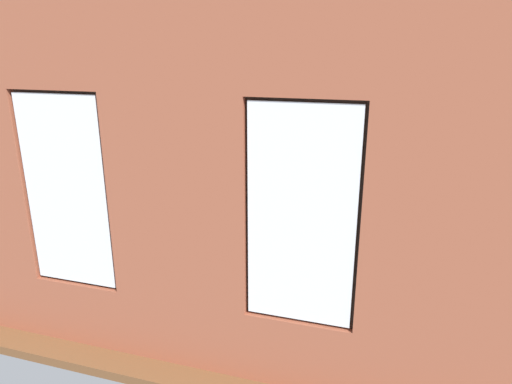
% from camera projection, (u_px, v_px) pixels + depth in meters
% --- Properties ---
extents(ground_plane, '(6.96, 6.07, 0.10)m').
position_uv_depth(ground_plane, '(260.00, 255.00, 7.04)').
color(ground_plane, brown).
extents(brick_wall_with_windows, '(6.36, 0.30, 3.42)m').
position_uv_depth(brick_wall_with_windows, '(176.00, 201.00, 4.10)').
color(brick_wall_with_windows, '#9E5138').
rests_on(brick_wall_with_windows, ground_plane).
extents(white_wall_right, '(0.10, 5.07, 3.42)m').
position_uv_depth(white_wall_right, '(67.00, 134.00, 7.21)').
color(white_wall_right, silver).
rests_on(white_wall_right, ground_plane).
extents(couch_by_window, '(1.88, 0.87, 0.80)m').
position_uv_depth(couch_by_window, '(199.00, 297.00, 5.14)').
color(couch_by_window, black).
rests_on(couch_by_window, ground_plane).
extents(couch_left, '(0.91, 1.98, 0.80)m').
position_uv_depth(couch_left, '(435.00, 260.00, 6.03)').
color(couch_left, black).
rests_on(couch_left, ground_plane).
extents(coffee_table, '(1.51, 0.84, 0.43)m').
position_uv_depth(coffee_table, '(277.00, 224.00, 7.12)').
color(coffee_table, olive).
rests_on(coffee_table, ground_plane).
extents(cup_ceramic, '(0.09, 0.09, 0.11)m').
position_uv_depth(cup_ceramic, '(305.00, 217.00, 7.11)').
color(cup_ceramic, '#4C4C51').
rests_on(cup_ceramic, coffee_table).
extents(candle_jar, '(0.08, 0.08, 0.12)m').
position_uv_depth(candle_jar, '(277.00, 218.00, 7.09)').
color(candle_jar, '#B7333D').
rests_on(candle_jar, coffee_table).
extents(table_plant_small, '(0.16, 0.16, 0.24)m').
position_uv_depth(table_plant_small, '(267.00, 210.00, 7.22)').
color(table_plant_small, beige).
rests_on(table_plant_small, coffee_table).
extents(remote_black, '(0.12, 0.17, 0.02)m').
position_uv_depth(remote_black, '(247.00, 220.00, 7.11)').
color(remote_black, black).
rests_on(remote_black, coffee_table).
extents(remote_silver, '(0.16, 0.14, 0.02)m').
position_uv_depth(remote_silver, '(282.00, 224.00, 6.96)').
color(remote_silver, '#B2B2B7').
rests_on(remote_silver, coffee_table).
extents(media_console, '(1.04, 0.42, 0.58)m').
position_uv_depth(media_console, '(82.00, 226.00, 7.28)').
color(media_console, black).
rests_on(media_console, ground_plane).
extents(tv_flatscreen, '(0.96, 0.20, 0.70)m').
position_uv_depth(tv_flatscreen, '(77.00, 187.00, 7.08)').
color(tv_flatscreen, black).
rests_on(tv_flatscreen, media_console).
extents(papasan_chair, '(1.19, 1.19, 0.73)m').
position_uv_depth(papasan_chair, '(295.00, 189.00, 8.62)').
color(papasan_chair, olive).
rests_on(papasan_chair, ground_plane).
extents(potted_plant_beside_window_right, '(0.46, 0.46, 0.81)m').
position_uv_depth(potted_plant_beside_window_right, '(19.00, 260.00, 5.67)').
color(potted_plant_beside_window_right, brown).
rests_on(potted_plant_beside_window_right, ground_plane).
extents(potted_plant_corner_near_left, '(0.84, 0.79, 1.39)m').
position_uv_depth(potted_plant_corner_near_left, '(440.00, 179.00, 7.89)').
color(potted_plant_corner_near_left, brown).
rests_on(potted_plant_corner_near_left, ground_plane).
extents(potted_plant_by_left_couch, '(0.31, 0.31, 0.47)m').
position_uv_depth(potted_plant_by_left_couch, '(403.00, 221.00, 7.45)').
color(potted_plant_by_left_couch, beige).
rests_on(potted_plant_by_left_couch, ground_plane).
extents(potted_plant_foreground_right, '(1.01, 1.12, 1.43)m').
position_uv_depth(potted_plant_foreground_right, '(171.00, 166.00, 9.32)').
color(potted_plant_foreground_right, '#9E5638').
rests_on(potted_plant_foreground_right, ground_plane).
extents(potted_plant_corner_far_left, '(0.83, 0.93, 1.26)m').
position_uv_depth(potted_plant_corner_far_left, '(469.00, 321.00, 4.19)').
color(potted_plant_corner_far_left, beige).
rests_on(potted_plant_corner_far_left, ground_plane).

